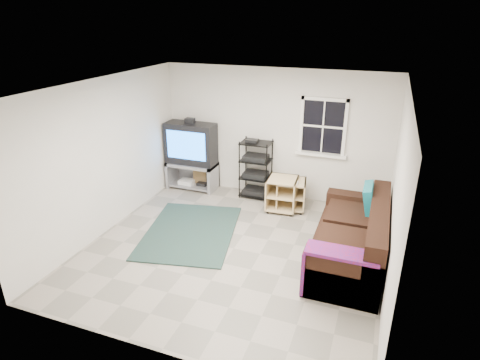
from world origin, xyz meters
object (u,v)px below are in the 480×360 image
at_px(side_table_right, 291,192).
at_px(tv_unit, 191,150).
at_px(side_table_left, 282,192).
at_px(av_rack, 256,172).
at_px(sofa, 353,240).

bearing_deg(side_table_right, tv_unit, 173.49).
distance_m(tv_unit, side_table_left, 2.18).
distance_m(av_rack, side_table_right, 0.89).
bearing_deg(side_table_left, side_table_right, 30.52).
bearing_deg(tv_unit, side_table_right, -6.51).
height_order(side_table_left, sofa, sofa).
relative_size(side_table_left, side_table_right, 1.06).
relative_size(av_rack, side_table_right, 1.97).
xyz_separation_m(av_rack, side_table_right, (0.82, -0.30, -0.18)).
bearing_deg(av_rack, sofa, -39.77).
bearing_deg(sofa, side_table_left, 136.50).
bearing_deg(av_rack, side_table_right, -20.08).
relative_size(av_rack, side_table_left, 1.86).
distance_m(av_rack, side_table_left, 0.79).
xyz_separation_m(side_table_right, sofa, (1.30, -1.46, 0.02)).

